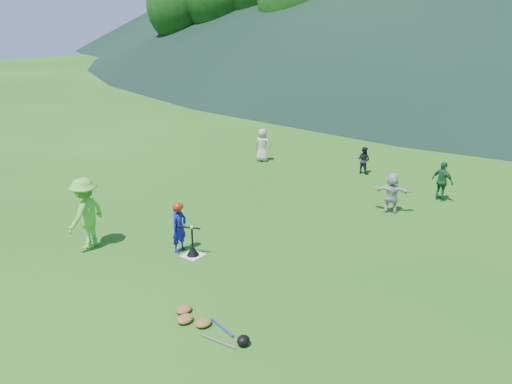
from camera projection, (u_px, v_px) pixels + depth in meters
ground at (193, 256)px, 11.83m from camera, size 120.00×120.00×0.00m
home_plate at (193, 255)px, 11.83m from camera, size 0.45×0.45×0.02m
baseball at (192, 227)px, 11.59m from camera, size 0.08×0.08×0.08m
batter_child at (179, 228)px, 11.87m from camera, size 0.33×0.47×1.23m
adult_coach at (86, 213)px, 12.01m from camera, size 0.94×1.28×1.77m
fielder_a at (262, 145)px, 19.39m from camera, size 0.70×0.53×1.29m
fielder_b at (364, 160)px, 17.91m from camera, size 0.50×0.40×0.99m
fielder_c at (442, 181)px, 15.18m from camera, size 0.78×0.51×1.24m
fielder_d at (392, 193)px, 14.27m from camera, size 1.16×0.71×1.19m
batting_tee at (193, 251)px, 11.79m from camera, size 0.30×0.30×0.68m
batter_gear at (179, 208)px, 11.69m from camera, size 0.72×0.26×0.59m
equipment_pile at (203, 323)px, 9.13m from camera, size 1.80×0.56×0.19m
outfield_fence at (488, 92)px, 32.76m from camera, size 70.07×0.08×1.33m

